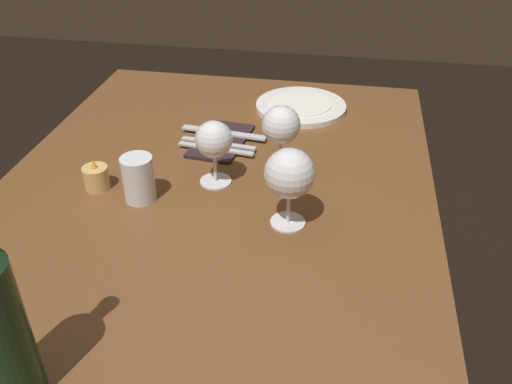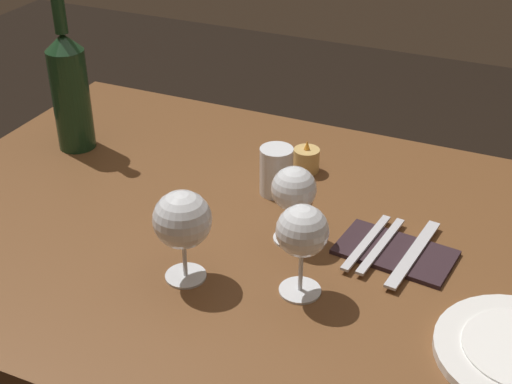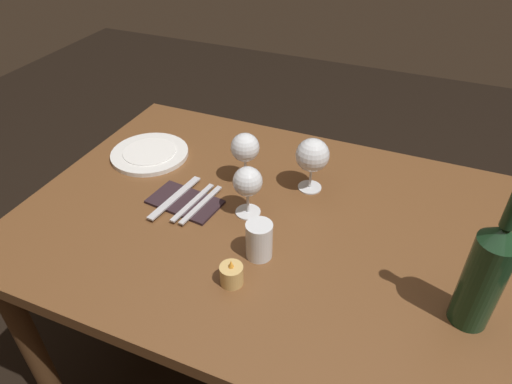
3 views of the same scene
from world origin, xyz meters
TOP-DOWN VIEW (x-y plane):
  - ground_plane at (0.00, 0.00)m, footprint 6.00×6.00m
  - dining_table at (0.00, 0.00)m, footprint 1.30×0.90m
  - wine_glass_left at (0.13, -0.13)m, footprint 0.08×0.08m
  - wine_glass_right at (0.07, -0.00)m, footprint 0.08×0.08m
  - wine_glass_centre at (-0.05, -0.17)m, footprint 0.09×0.09m
  - wine_bottle at (-0.47, 0.14)m, footprint 0.08×0.08m
  - water_tumbler at (-0.02, 0.13)m, footprint 0.06×0.06m
  - votive_candle at (0.01, 0.23)m, footprint 0.05×0.05m
  - dinner_plate at (0.46, -0.14)m, footprint 0.24×0.24m
  - folded_napkin at (0.24, 0.03)m, footprint 0.20×0.13m
  - fork_inner at (0.22, 0.03)m, footprint 0.04×0.18m
  - fork_outer at (0.19, 0.03)m, footprint 0.04×0.18m
  - table_knife at (0.27, 0.03)m, footprint 0.05×0.21m

SIDE VIEW (x-z plane):
  - ground_plane at x=0.00m, z-range 0.00..0.00m
  - dining_table at x=0.00m, z-range 0.28..1.02m
  - folded_napkin at x=0.24m, z-range 0.74..0.75m
  - dinner_plate at x=0.46m, z-range 0.74..0.76m
  - fork_inner at x=0.22m, z-range 0.75..0.75m
  - fork_outer at x=0.19m, z-range 0.75..0.75m
  - table_knife at x=0.27m, z-range 0.75..0.75m
  - votive_candle at x=0.01m, z-range 0.73..0.80m
  - water_tumbler at x=-0.02m, z-range 0.73..0.83m
  - wine_glass_right at x=0.07m, z-range 0.77..0.91m
  - wine_glass_centre at x=-0.05m, z-range 0.77..0.92m
  - wine_glass_left at x=0.13m, z-range 0.77..0.93m
  - wine_bottle at x=-0.47m, z-range 0.70..1.04m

